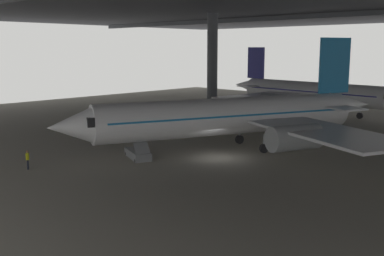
# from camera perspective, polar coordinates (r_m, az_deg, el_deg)

# --- Properties ---
(ground_plane) EXTENTS (110.00, 110.00, 0.00)m
(ground_plane) POSITION_cam_1_polar(r_m,az_deg,el_deg) (41.84, 3.38, -3.76)
(ground_plane) COLOR gray
(airplane_main) EXTENTS (33.09, 33.15, 10.93)m
(airplane_main) POSITION_cam_1_polar(r_m,az_deg,el_deg) (44.77, 5.27, 1.49)
(airplane_main) COLOR white
(airplane_main) RESTS_ON ground_plane
(boarding_stairs) EXTENTS (4.31, 2.86, 4.55)m
(boarding_stairs) POSITION_cam_1_polar(r_m,az_deg,el_deg) (42.06, -6.75, -2.73)
(boarding_stairs) COLOR slate
(boarding_stairs) RESTS_ON ground_plane
(crew_worker_near_nose) EXTENTS (0.47, 0.39, 1.60)m
(crew_worker_near_nose) POSITION_cam_1_polar(r_m,az_deg,el_deg) (40.15, -19.72, -3.59)
(crew_worker_near_nose) COLOR #232838
(crew_worker_near_nose) RESTS_ON ground_plane
(crew_worker_by_stairs) EXTENTS (0.53, 0.32, 1.76)m
(crew_worker_by_stairs) POSITION_cam_1_polar(r_m,az_deg,el_deg) (45.12, -6.46, -1.49)
(crew_worker_by_stairs) COLOR #232838
(crew_worker_by_stairs) RESTS_ON ground_plane
(airplane_distant) EXTENTS (31.22, 30.19, 10.00)m
(airplane_distant) POSITION_cam_1_polar(r_m,az_deg,el_deg) (73.10, 14.28, 4.33)
(airplane_distant) COLOR white
(airplane_distant) RESTS_ON ground_plane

